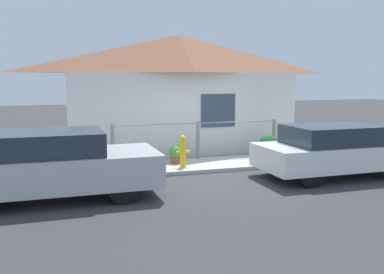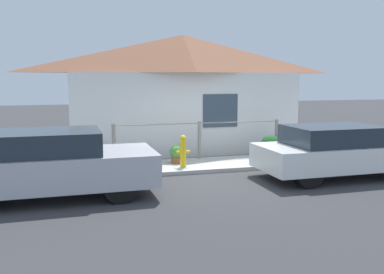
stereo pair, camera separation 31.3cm
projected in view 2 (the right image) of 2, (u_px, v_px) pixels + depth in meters
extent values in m
plane|color=#38383A|center=(216.00, 173.00, 10.77)|extent=(60.00, 60.00, 0.00)
cube|color=#B2AFA8|center=(207.00, 165.00, 11.55)|extent=(24.00, 1.65, 0.10)
cube|color=white|center=(192.00, 115.00, 12.78)|extent=(7.06, 0.12, 2.54)
cube|color=#384756|center=(220.00, 111.00, 12.94)|extent=(1.10, 0.04, 1.00)
pyramid|color=#A36647|center=(183.00, 54.00, 13.52)|extent=(7.46, 2.20, 1.19)
cylinder|color=gray|center=(114.00, 144.00, 11.46)|extent=(0.10, 0.10, 1.06)
cylinder|color=gray|center=(199.00, 140.00, 12.11)|extent=(0.10, 0.10, 1.06)
cylinder|color=gray|center=(276.00, 137.00, 12.76)|extent=(0.10, 0.10, 1.06)
cylinder|color=gray|center=(199.00, 123.00, 12.04)|extent=(4.80, 0.03, 0.03)
cube|color=#B7B7BC|center=(51.00, 169.00, 8.48)|extent=(4.16, 1.81, 0.65)
cube|color=#232D38|center=(40.00, 142.00, 8.36)|extent=(2.30, 1.57, 0.45)
cylinder|color=black|center=(112.00, 170.00, 9.59)|extent=(0.68, 0.21, 0.67)
cylinder|color=black|center=(121.00, 186.00, 8.16)|extent=(0.68, 0.21, 0.67)
cube|color=white|center=(337.00, 156.00, 10.25)|extent=(3.84, 1.74, 0.56)
cube|color=#232D38|center=(332.00, 135.00, 10.14)|extent=(2.12, 1.51, 0.45)
cylinder|color=black|center=(358.00, 156.00, 11.30)|extent=(0.66, 0.21, 0.66)
cylinder|color=black|center=(278.00, 161.00, 10.63)|extent=(0.66, 0.21, 0.66)
cylinder|color=black|center=(310.00, 173.00, 9.26)|extent=(0.66, 0.21, 0.66)
cylinder|color=yellow|center=(183.00, 153.00, 10.99)|extent=(0.15, 0.15, 0.71)
sphere|color=yellow|center=(183.00, 138.00, 10.93)|extent=(0.16, 0.16, 0.16)
cylinder|color=yellow|center=(179.00, 152.00, 10.95)|extent=(0.14, 0.07, 0.07)
cylinder|color=yellow|center=(187.00, 152.00, 11.01)|extent=(0.14, 0.07, 0.07)
cylinder|color=#9E5638|center=(177.00, 160.00, 11.53)|extent=(0.31, 0.31, 0.16)
sphere|color=#4C8E3D|center=(177.00, 152.00, 11.50)|extent=(0.38, 0.38, 0.38)
cylinder|color=brown|center=(41.00, 164.00, 10.86)|extent=(0.27, 0.27, 0.20)
sphere|color=#387F38|center=(40.00, 152.00, 10.82)|extent=(0.59, 0.59, 0.59)
cylinder|color=brown|center=(270.00, 154.00, 12.47)|extent=(0.24, 0.24, 0.16)
sphere|color=#235B28|center=(270.00, 144.00, 12.44)|extent=(0.55, 0.55, 0.55)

